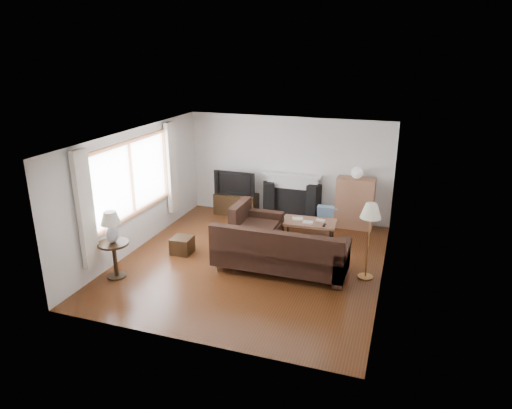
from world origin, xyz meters
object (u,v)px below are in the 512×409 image
(sectional_sofa, at_px, (280,249))
(side_table, at_px, (115,260))
(bookshelf, at_px, (355,203))
(tv_stand, at_px, (236,204))
(coffee_table, at_px, (308,231))
(floor_lamp, at_px, (368,241))

(sectional_sofa, xyz_separation_m, side_table, (-2.80, -1.22, -0.09))
(sectional_sofa, distance_m, side_table, 3.05)
(bookshelf, bearing_deg, tv_stand, -179.33)
(bookshelf, height_order, coffee_table, bookshelf)
(tv_stand, height_order, floor_lamp, floor_lamp)
(floor_lamp, bearing_deg, tv_stand, 145.09)
(sectional_sofa, bearing_deg, coffee_table, 83.04)
(tv_stand, bearing_deg, bookshelf, 0.67)
(floor_lamp, bearing_deg, bookshelf, 102.33)
(bookshelf, height_order, floor_lamp, floor_lamp)
(sectional_sofa, relative_size, coffee_table, 2.33)
(coffee_table, bearing_deg, floor_lamp, -47.67)
(sectional_sofa, distance_m, coffee_table, 1.61)
(tv_stand, height_order, sectional_sofa, sectional_sofa)
(floor_lamp, relative_size, side_table, 2.08)
(bookshelf, relative_size, coffee_table, 1.03)
(sectional_sofa, relative_size, side_table, 3.91)
(bookshelf, relative_size, floor_lamp, 0.83)
(coffee_table, bearing_deg, sectional_sofa, -100.16)
(tv_stand, relative_size, sectional_sofa, 0.39)
(sectional_sofa, xyz_separation_m, floor_lamp, (1.57, 0.24, 0.29))
(coffee_table, distance_m, floor_lamp, 1.99)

